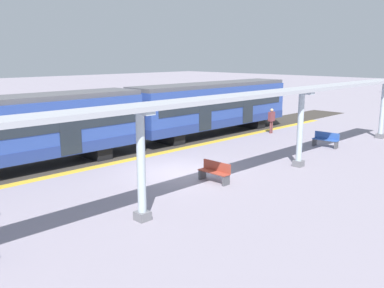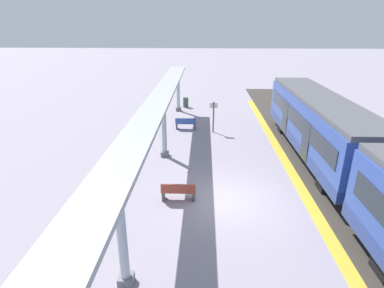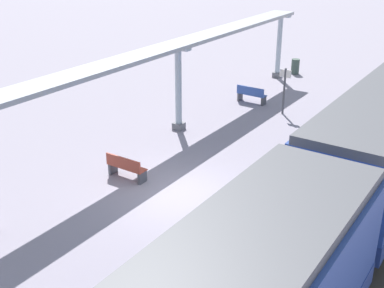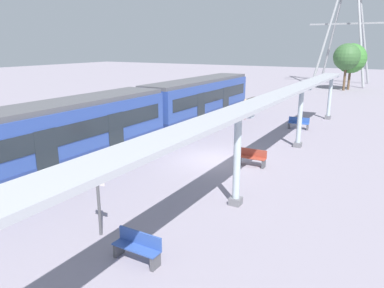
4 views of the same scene
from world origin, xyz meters
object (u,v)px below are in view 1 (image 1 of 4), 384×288
object	(u,v)px
canopy_pillar_third	(300,129)
bench_near_end	(326,139)
passenger_waiting_near_edge	(272,118)
canopy_pillar_second	(141,166)
bench_far_end	(215,172)
canopy_pillar_fourth	(382,110)
train_near_carriage	(13,133)
train_far_carriage	(213,107)

from	to	relation	value
canopy_pillar_third	bench_near_end	size ratio (longest dim) A/B	2.38
passenger_waiting_near_edge	bench_near_end	bearing A→B (deg)	-16.47
canopy_pillar_second	canopy_pillar_third	world-z (taller)	same
canopy_pillar_third	bench_far_end	xyz separation A→B (m)	(-1.19, -4.73, -1.40)
bench_near_end	canopy_pillar_fourth	bearing A→B (deg)	75.99
bench_near_end	canopy_pillar_third	bearing A→B (deg)	-76.37
canopy_pillar_second	train_near_carriage	bearing A→B (deg)	-176.87
train_far_carriage	canopy_pillar_fourth	xyz separation A→B (m)	(8.73, 6.54, 0.01)
train_far_carriage	canopy_pillar_second	bearing A→B (deg)	-56.26
canopy_pillar_fourth	bench_near_end	world-z (taller)	canopy_pillar_fourth
train_far_carriage	canopy_pillar_third	world-z (taller)	canopy_pillar_third
canopy_pillar_fourth	bench_far_end	xyz separation A→B (m)	(-1.19, -14.74, -1.40)
train_far_carriage	canopy_pillar_fourth	size ratio (longest dim) A/B	3.57
train_far_carriage	passenger_waiting_near_edge	distance (m)	4.12
canopy_pillar_second	canopy_pillar_third	size ratio (longest dim) A/B	1.00
train_far_carriage	bench_far_end	world-z (taller)	train_far_carriage
bench_near_end	train_far_carriage	bearing A→B (deg)	-167.92
passenger_waiting_near_edge	bench_far_end	bearing A→B (deg)	-66.61
bench_near_end	bench_far_end	distance (m)	9.81
canopy_pillar_third	passenger_waiting_near_edge	world-z (taller)	canopy_pillar_third
train_far_carriage	passenger_waiting_near_edge	xyz separation A→B (m)	(2.69, 3.03, -0.76)
bench_far_end	canopy_pillar_second	bearing A→B (deg)	-76.30
canopy_pillar_fourth	bench_near_end	distance (m)	5.27
train_far_carriage	bench_far_end	bearing A→B (deg)	-47.39
train_near_carriage	bench_near_end	bearing A→B (deg)	63.67
train_far_carriage	bench_near_end	world-z (taller)	train_far_carriage
bench_far_end	passenger_waiting_near_edge	bearing A→B (deg)	113.39
canopy_pillar_second	canopy_pillar_fourth	world-z (taller)	same
canopy_pillar_third	canopy_pillar_fourth	bearing A→B (deg)	90.00
canopy_pillar_third	bench_near_end	distance (m)	5.41
canopy_pillar_second	bench_near_end	size ratio (longest dim) A/B	2.38
canopy_pillar_third	bench_near_end	world-z (taller)	canopy_pillar_third
passenger_waiting_near_edge	train_near_carriage	bearing A→B (deg)	-99.20
train_near_carriage	canopy_pillar_third	size ratio (longest dim) A/B	3.57
bench_near_end	passenger_waiting_near_edge	world-z (taller)	passenger_waiting_near_edge
train_near_carriage	train_far_carriage	distance (m)	13.55
canopy_pillar_third	canopy_pillar_fourth	distance (m)	10.01
bench_far_end	passenger_waiting_near_edge	world-z (taller)	passenger_waiting_near_edge
passenger_waiting_near_edge	train_far_carriage	bearing A→B (deg)	-131.57
bench_near_end	passenger_waiting_near_edge	size ratio (longest dim) A/B	0.89
canopy_pillar_fourth	bench_far_end	distance (m)	14.85
train_far_carriage	canopy_pillar_second	world-z (taller)	canopy_pillar_second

